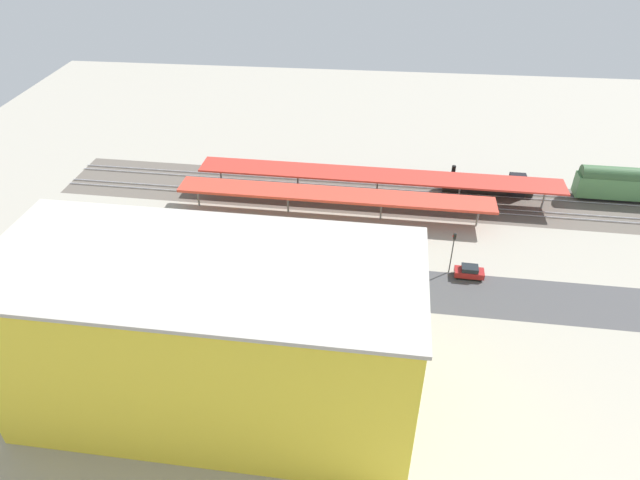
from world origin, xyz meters
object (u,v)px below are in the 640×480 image
(parked_car_2, at_px, (352,264))
(construction_building, at_px, (212,339))
(parked_car_4, at_px, (244,260))
(traffic_light, at_px, (453,247))
(street_tree_1, at_px, (279,267))
(platform_canopy_far, at_px, (378,176))
(parked_car_3, at_px, (300,261))
(locomotive, at_px, (489,184))
(platform_canopy_near, at_px, (334,195))
(parked_car_7, at_px, (85,250))
(street_tree_0, at_px, (139,264))
(parked_car_6, at_px, (137,254))
(street_tree_2, at_px, (87,259))
(parked_car_1, at_px, (407,271))
(box_truck_0, at_px, (318,316))
(passenger_coach, at_px, (631,184))
(parked_car_0, at_px, (469,272))
(parked_car_5, at_px, (191,255))

(parked_car_2, height_order, construction_building, construction_building)
(parked_car_4, distance_m, traffic_light, 30.00)
(construction_building, bearing_deg, street_tree_1, -101.28)
(platform_canopy_far, distance_m, parked_car_3, 23.82)
(locomotive, bearing_deg, traffic_light, 69.66)
(platform_canopy_near, distance_m, parked_car_2, 14.80)
(parked_car_7, relative_size, street_tree_0, 0.49)
(parked_car_6, distance_m, street_tree_2, 8.97)
(platform_canopy_far, bearing_deg, parked_car_2, 81.42)
(platform_canopy_far, xyz_separation_m, parked_car_1, (-4.68, 21.58, -3.49))
(locomotive, relative_size, parked_car_7, 3.61)
(parked_car_4, xyz_separation_m, box_truck_0, (-12.13, 11.60, 0.84))
(parked_car_6, bearing_deg, parked_car_1, -179.95)
(street_tree_0, bearing_deg, passenger_coach, -155.41)
(parked_car_0, bearing_deg, passenger_coach, -140.52)
(platform_canopy_near, xyz_separation_m, parked_car_0, (-20.41, 14.23, -3.14))
(parked_car_0, relative_size, construction_building, 0.10)
(parked_car_1, height_order, parked_car_3, parked_car_3)
(street_tree_2, height_order, traffic_light, street_tree_2)
(locomotive, relative_size, parked_car_4, 3.64)
(parked_car_4, bearing_deg, parked_car_1, 179.71)
(street_tree_2, bearing_deg, locomotive, -150.93)
(platform_canopy_far, relative_size, construction_building, 1.54)
(box_truck_0, bearing_deg, parked_car_0, -149.39)
(parked_car_5, bearing_deg, traffic_light, -178.95)
(passenger_coach, bearing_deg, construction_building, 39.63)
(street_tree_1, relative_size, traffic_light, 1.28)
(platform_canopy_far, xyz_separation_m, parked_car_5, (27.03, 20.99, -3.46))
(construction_building, distance_m, traffic_light, 37.39)
(parked_car_5, bearing_deg, parked_car_2, -179.41)
(construction_building, bearing_deg, street_tree_0, -45.55)
(parked_car_1, relative_size, parked_car_2, 0.94)
(passenger_coach, height_order, street_tree_2, street_tree_2)
(parked_car_6, distance_m, street_tree_0, 11.02)
(parked_car_7, bearing_deg, construction_building, 137.85)
(parked_car_4, height_order, street_tree_1, street_tree_1)
(street_tree_1, xyz_separation_m, traffic_light, (-23.07, -8.77, -1.40))
(parked_car_5, distance_m, construction_building, 28.32)
(traffic_light, bearing_deg, parked_car_5, 1.05)
(parked_car_1, distance_m, traffic_light, 7.23)
(passenger_coach, xyz_separation_m, parked_car_3, (53.89, 24.41, -2.43))
(locomotive, distance_m, parked_car_2, 33.14)
(parked_car_1, xyz_separation_m, parked_car_3, (15.42, -0.60, 0.06))
(parked_car_3, height_order, traffic_light, traffic_light)
(passenger_coach, bearing_deg, parked_car_5, 19.18)
(street_tree_0, bearing_deg, parked_car_3, -154.83)
(parked_car_4, bearing_deg, parked_car_3, -176.69)
(parked_car_7, relative_size, street_tree_1, 0.50)
(platform_canopy_far, xyz_separation_m, locomotive, (-19.53, -3.42, -2.47))
(platform_canopy_near, relative_size, street_tree_1, 5.96)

